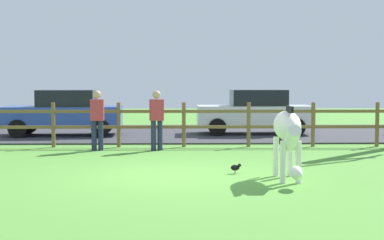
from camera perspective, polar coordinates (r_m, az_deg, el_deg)
name	(u,v)px	position (r m, az deg, el deg)	size (l,w,h in m)	color
ground_plane	(174,175)	(11.19, -1.86, -5.65)	(60.00, 60.00, 0.00)	#549338
parking_asphalt	(176,133)	(20.42, -1.61, -1.33)	(28.00, 7.40, 0.05)	#38383D
paddock_fence	(151,122)	(16.10, -4.17, -0.18)	(20.72, 0.11, 1.29)	brown
zebra	(288,132)	(10.64, 9.75, -1.17)	(0.49, 1.93, 1.41)	white
crow_on_grass	(236,167)	(11.41, 4.48, -4.84)	(0.22, 0.10, 0.20)	black
parked_car_white	(255,111)	(19.93, 6.43, 0.88)	(4.00, 1.88, 1.56)	white
parked_car_blue	(64,112)	(19.70, -12.92, 0.78)	(4.07, 2.03, 1.56)	#2D4CAD
visitor_left_of_tree	(157,117)	(15.24, -3.63, 0.27)	(0.40, 0.30, 1.64)	#232847
visitor_right_of_tree	(97,117)	(15.42, -9.65, 0.26)	(0.37, 0.24, 1.64)	#232847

